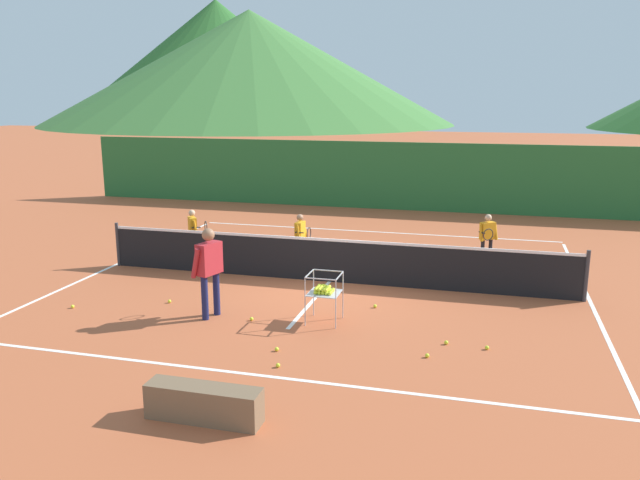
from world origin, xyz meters
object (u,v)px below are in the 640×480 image
(tennis_ball_7, at_px, (427,356))
(tennis_ball_1, at_px, (169,301))
(student_0, at_px, (193,229))
(tennis_net, at_px, (330,260))
(student_1, at_px, (301,234))
(tennis_ball_5, at_px, (375,306))
(instructor, at_px, (209,264))
(tennis_ball_6, at_px, (73,306))
(tennis_ball_2, at_px, (277,349))
(tennis_ball_4, at_px, (278,365))
(tennis_ball_8, at_px, (251,319))
(tennis_ball_0, at_px, (446,343))
(tennis_ball_3, at_px, (487,348))
(courtside_bench, at_px, (204,403))
(ball_cart, at_px, (324,290))
(student_2, at_px, (487,234))

(tennis_ball_7, bearing_deg, tennis_ball_1, 165.28)
(student_0, xyz_separation_m, tennis_ball_7, (6.37, -4.86, -0.70))
(tennis_net, xyz_separation_m, tennis_ball_7, (2.50, -3.61, -0.47))
(student_1, distance_m, tennis_ball_5, 3.82)
(instructor, xyz_separation_m, tennis_ball_6, (-2.80, -0.25, -0.97))
(tennis_net, bearing_deg, tennis_ball_2, -88.09)
(student_1, relative_size, tennis_ball_4, 17.67)
(tennis_ball_5, height_order, tennis_ball_8, same)
(instructor, xyz_separation_m, student_1, (0.47, 4.19, -0.28))
(tennis_ball_4, relative_size, tennis_ball_5, 1.00)
(student_1, bearing_deg, tennis_net, -52.52)
(student_0, height_order, tennis_ball_0, student_0)
(tennis_ball_8, bearing_deg, tennis_ball_7, -14.47)
(student_1, distance_m, tennis_ball_3, 6.38)
(tennis_net, bearing_deg, instructor, -119.57)
(courtside_bench, bearing_deg, tennis_ball_3, 43.60)
(tennis_net, bearing_deg, tennis_ball_5, -48.93)
(tennis_ball_2, xyz_separation_m, tennis_ball_4, (0.22, -0.58, 0.00))
(instructor, bearing_deg, tennis_ball_7, -11.77)
(tennis_ball_6, bearing_deg, tennis_ball_3, -0.16)
(student_1, bearing_deg, ball_cart, -67.56)
(ball_cart, xyz_separation_m, tennis_ball_4, (-0.17, -2.09, -0.56))
(tennis_net, distance_m, tennis_ball_8, 2.91)
(tennis_net, relative_size, tennis_ball_4, 155.61)
(tennis_net, xyz_separation_m, tennis_ball_3, (3.40, -3.04, -0.47))
(tennis_ball_5, bearing_deg, tennis_ball_8, -147.78)
(tennis_ball_1, bearing_deg, student_2, 38.15)
(student_1, bearing_deg, tennis_ball_7, -54.52)
(tennis_net, distance_m, tennis_ball_1, 3.55)
(tennis_ball_0, height_order, tennis_ball_3, same)
(tennis_net, height_order, tennis_ball_6, tennis_net)
(student_1, relative_size, tennis_ball_8, 17.67)
(tennis_ball_6, relative_size, tennis_ball_8, 1.00)
(tennis_ball_2, xyz_separation_m, tennis_ball_8, (-0.90, 1.22, 0.00))
(tennis_ball_1, distance_m, tennis_ball_7, 5.38)
(tennis_ball_0, distance_m, tennis_ball_8, 3.53)
(ball_cart, height_order, tennis_ball_4, ball_cart)
(tennis_ball_6, distance_m, tennis_ball_8, 3.60)
(student_1, relative_size, tennis_ball_7, 17.67)
(ball_cart, distance_m, tennis_ball_8, 1.44)
(tennis_ball_3, height_order, tennis_ball_4, same)
(tennis_ball_2, relative_size, tennis_ball_8, 1.00)
(tennis_ball_0, xyz_separation_m, tennis_ball_8, (-3.52, 0.22, 0.00))
(tennis_net, relative_size, tennis_ball_3, 155.61)
(tennis_ball_2, bearing_deg, student_0, 127.44)
(tennis_net, relative_size, instructor, 6.30)
(tennis_ball_6, xyz_separation_m, courtside_bench, (4.33, -3.30, 0.20))
(tennis_ball_4, distance_m, courtside_bench, 1.80)
(student_1, xyz_separation_m, ball_cart, (1.61, -3.91, -0.13))
(tennis_ball_1, relative_size, tennis_ball_4, 1.00)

